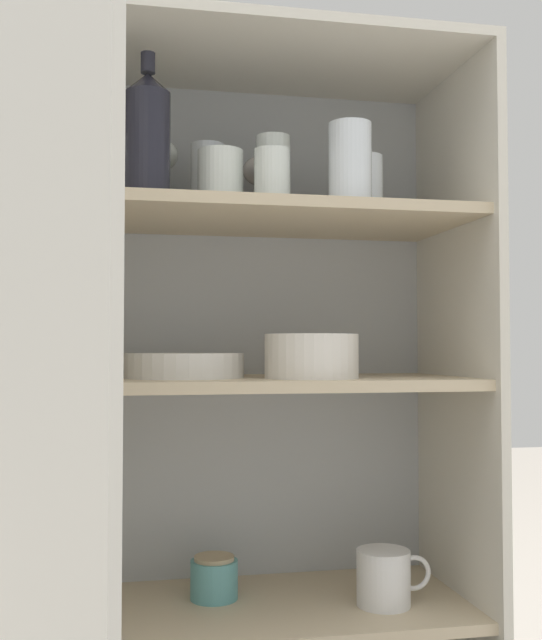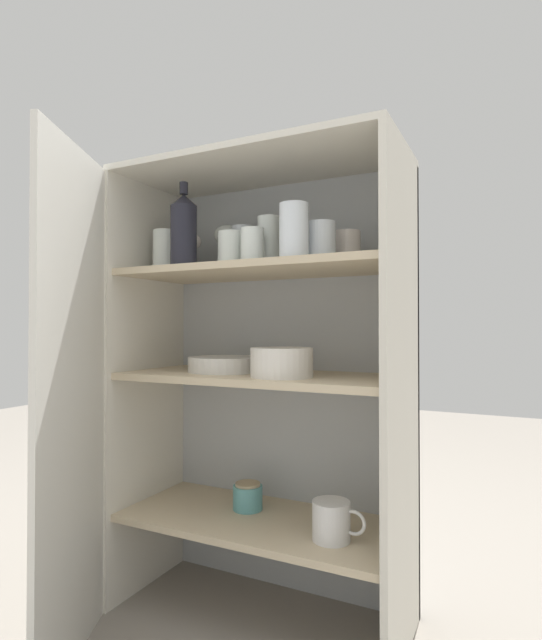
{
  "view_description": "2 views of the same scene",
  "coord_description": "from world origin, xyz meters",
  "px_view_note": "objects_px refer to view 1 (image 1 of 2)",
  "views": [
    {
      "loc": [
        -0.23,
        -1.19,
        0.74
      ],
      "look_at": [
        0.04,
        0.2,
        0.8
      ],
      "focal_mm": 42.0,
      "sensor_mm": 36.0,
      "label": 1
    },
    {
      "loc": [
        0.67,
        -1.09,
        0.82
      ],
      "look_at": [
        0.03,
        0.19,
        0.84
      ],
      "focal_mm": 28.0,
      "sensor_mm": 36.0,
      "label": 2
    }
  ],
  "objects_px": {
    "mixing_bowl_large": "(311,354)",
    "plate_stack_white": "(184,365)",
    "wine_bottle": "(148,134)",
    "coffee_mug_primary": "(385,577)",
    "storage_jar": "(214,578)"
  },
  "relations": [
    {
      "from": "coffee_mug_primary",
      "to": "plate_stack_white",
      "type": "bearing_deg",
      "value": 170.63
    },
    {
      "from": "wine_bottle",
      "to": "storage_jar",
      "type": "bearing_deg",
      "value": 47.65
    },
    {
      "from": "plate_stack_white",
      "to": "coffee_mug_primary",
      "type": "xyz_separation_m",
      "value": [
        0.36,
        -0.06,
        -0.38
      ]
    },
    {
      "from": "plate_stack_white",
      "to": "mixing_bowl_large",
      "type": "distance_m",
      "value": 0.23
    },
    {
      "from": "plate_stack_white",
      "to": "mixing_bowl_large",
      "type": "height_order",
      "value": "mixing_bowl_large"
    },
    {
      "from": "wine_bottle",
      "to": "mixing_bowl_large",
      "type": "bearing_deg",
      "value": 7.9
    },
    {
      "from": "mixing_bowl_large",
      "to": "plate_stack_white",
      "type": "bearing_deg",
      "value": 162.71
    },
    {
      "from": "coffee_mug_primary",
      "to": "storage_jar",
      "type": "xyz_separation_m",
      "value": [
        -0.3,
        0.09,
        -0.01
      ]
    },
    {
      "from": "plate_stack_white",
      "to": "storage_jar",
      "type": "height_order",
      "value": "plate_stack_white"
    },
    {
      "from": "plate_stack_white",
      "to": "storage_jar",
      "type": "xyz_separation_m",
      "value": [
        0.06,
        0.03,
        -0.4
      ]
    },
    {
      "from": "plate_stack_white",
      "to": "mixing_bowl_large",
      "type": "relative_size",
      "value": 1.3
    },
    {
      "from": "wine_bottle",
      "to": "coffee_mug_primary",
      "type": "height_order",
      "value": "wine_bottle"
    },
    {
      "from": "plate_stack_white",
      "to": "storage_jar",
      "type": "relative_size",
      "value": 2.47
    },
    {
      "from": "coffee_mug_primary",
      "to": "storage_jar",
      "type": "relative_size",
      "value": 1.58
    },
    {
      "from": "plate_stack_white",
      "to": "storage_jar",
      "type": "distance_m",
      "value": 0.4
    }
  ]
}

